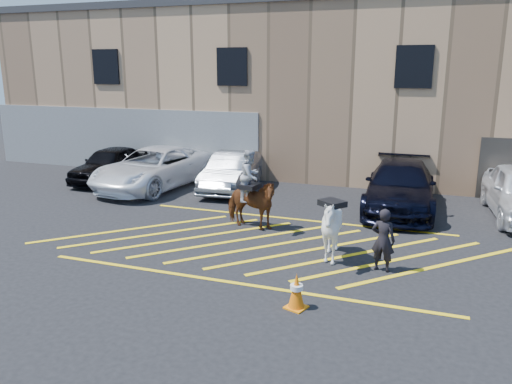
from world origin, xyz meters
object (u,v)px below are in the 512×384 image
(car_black_suv, at_px, (110,164))
(car_white_pickup, at_px, (154,168))
(car_silver_sedan, at_px, (232,171))
(saddled_white, at_px, (331,228))
(car_blue_suv, at_px, (400,186))
(handler, at_px, (383,240))
(mounted_bay, at_px, (250,197))
(traffic_cone, at_px, (297,291))

(car_black_suv, height_order, car_white_pickup, car_white_pickup)
(car_silver_sedan, relative_size, saddled_white, 2.18)
(car_silver_sedan, bearing_deg, car_white_pickup, -171.89)
(car_black_suv, bearing_deg, car_silver_sedan, 1.43)
(car_blue_suv, xyz_separation_m, saddled_white, (-1.25, -5.27, 0.04))
(car_black_suv, distance_m, saddled_white, 11.74)
(handler, xyz_separation_m, saddled_white, (-1.24, 0.21, 0.08))
(mounted_bay, relative_size, saddled_white, 1.19)
(car_black_suv, height_order, handler, handler)
(handler, bearing_deg, saddled_white, -0.74)
(car_blue_suv, xyz_separation_m, mounted_bay, (-3.96, -3.56, 0.17))
(saddled_white, bearing_deg, car_black_suv, 151.26)
(car_silver_sedan, bearing_deg, car_blue_suv, -11.57)
(car_black_suv, distance_m, car_white_pickup, 2.35)
(handler, relative_size, mounted_bay, 0.64)
(saddled_white, xyz_separation_m, traffic_cone, (-0.14, -2.68, -0.46))
(car_silver_sedan, relative_size, traffic_cone, 5.89)
(handler, height_order, mounted_bay, mounted_bay)
(car_blue_suv, xyz_separation_m, traffic_cone, (-1.39, -7.95, -0.41))
(handler, distance_m, mounted_bay, 4.40)
(car_black_suv, distance_m, traffic_cone, 13.13)
(handler, xyz_separation_m, traffic_cone, (-1.38, -2.47, -0.38))
(car_silver_sedan, height_order, mounted_bay, mounted_bay)
(car_silver_sedan, xyz_separation_m, saddled_white, (4.99, -5.95, 0.11))
(car_silver_sedan, height_order, traffic_cone, car_silver_sedan)
(car_white_pickup, relative_size, saddled_white, 2.84)
(handler, bearing_deg, traffic_cone, 69.73)
(car_black_suv, xyz_separation_m, saddled_white, (10.29, -5.64, 0.11))
(car_white_pickup, relative_size, car_silver_sedan, 1.30)
(car_white_pickup, distance_m, car_silver_sedan, 3.07)
(handler, relative_size, saddled_white, 0.76)
(saddled_white, bearing_deg, mounted_bay, 147.66)
(car_blue_suv, relative_size, mounted_bay, 2.30)
(car_black_suv, bearing_deg, mounted_bay, -29.23)
(car_silver_sedan, height_order, car_blue_suv, car_blue_suv)
(mounted_bay, height_order, saddled_white, mounted_bay)
(car_silver_sedan, bearing_deg, car_black_suv, 177.86)
(car_white_pickup, bearing_deg, traffic_cone, -37.79)
(car_black_suv, relative_size, car_white_pickup, 0.74)
(car_black_suv, xyz_separation_m, car_silver_sedan, (5.30, 0.30, -0.00))
(car_blue_suv, xyz_separation_m, handler, (-0.01, -5.48, -0.03))
(car_blue_suv, bearing_deg, traffic_cone, -101.71)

